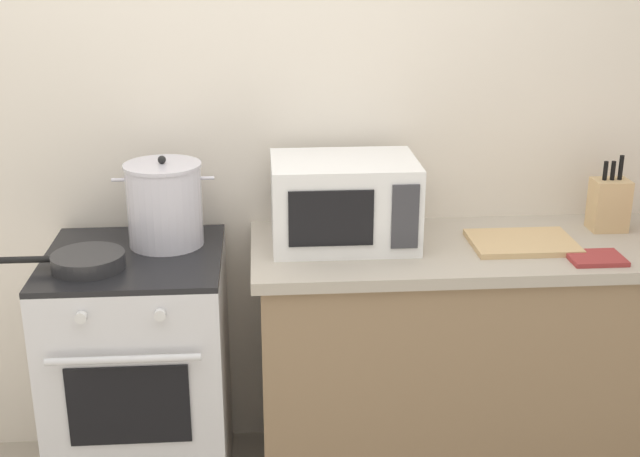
{
  "coord_description": "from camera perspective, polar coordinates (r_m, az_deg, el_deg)",
  "views": [
    {
      "loc": [
        0.09,
        -2.1,
        1.95
      ],
      "look_at": [
        0.29,
        0.6,
        1.0
      ],
      "focal_mm": 47.33,
      "sensor_mm": 36.0,
      "label": 1
    }
  ],
  "objects": [
    {
      "name": "stove",
      "position": [
        3.12,
        -11.94,
        -9.7
      ],
      "size": [
        0.6,
        0.64,
        0.92
      ],
      "color": "silver",
      "rests_on": "ground_plane"
    },
    {
      "name": "lower_cabinet_right",
      "position": [
        3.22,
        11.06,
        -9.07
      ],
      "size": [
        1.64,
        0.56,
        0.88
      ],
      "primitive_type": "cube",
      "color": "#8C7051",
      "rests_on": "ground_plane"
    },
    {
      "name": "knife_block",
      "position": [
        3.25,
        18.95,
        1.57
      ],
      "size": [
        0.13,
        0.1,
        0.28
      ],
      "color": "tan",
      "rests_on": "countertop_right"
    },
    {
      "name": "microwave",
      "position": [
        2.93,
        1.62,
        1.84
      ],
      "size": [
        0.5,
        0.37,
        0.3
      ],
      "color": "white",
      "rests_on": "countertop_right"
    },
    {
      "name": "frying_pan",
      "position": [
        2.84,
        -15.55,
        -2.12
      ],
      "size": [
        0.44,
        0.24,
        0.05
      ],
      "color": "#28282B",
      "rests_on": "stove"
    },
    {
      "name": "countertop_right",
      "position": [
        3.03,
        11.61,
        -1.38
      ],
      "size": [
        1.7,
        0.6,
        0.04
      ],
      "primitive_type": "cube",
      "color": "#ADA393",
      "rests_on": "lower_cabinet_right"
    },
    {
      "name": "oven_mitt",
      "position": [
        2.96,
        18.14,
        -1.91
      ],
      "size": [
        0.18,
        0.14,
        0.02
      ],
      "primitive_type": "cube",
      "color": "#993333",
      "rests_on": "countertop_right"
    },
    {
      "name": "cutting_board",
      "position": [
        3.03,
        13.51,
        -0.92
      ],
      "size": [
        0.36,
        0.26,
        0.02
      ],
      "primitive_type": "cube",
      "color": "tan",
      "rests_on": "countertop_right"
    },
    {
      "name": "back_wall",
      "position": [
        3.16,
        -0.27,
        6.51
      ],
      "size": [
        4.4,
        0.1,
        2.5
      ],
      "primitive_type": "cube",
      "color": "silver",
      "rests_on": "ground_plane"
    },
    {
      "name": "stock_pot",
      "position": [
        2.96,
        -10.46,
        1.62
      ],
      "size": [
        0.35,
        0.27,
        0.32
      ],
      "color": "silver",
      "rests_on": "stove"
    }
  ]
}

